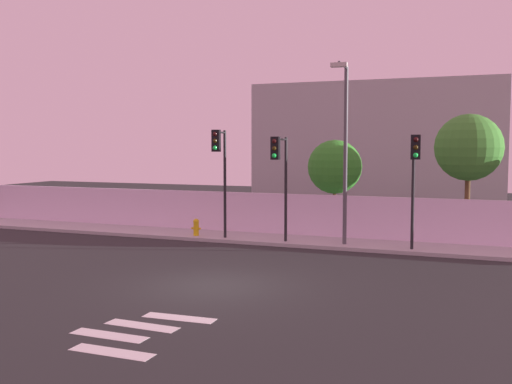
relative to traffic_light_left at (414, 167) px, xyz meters
name	(u,v)px	position (x,y,z in m)	size (l,w,h in m)	color
ground_plane	(213,286)	(-4.88, -7.02, -3.32)	(80.00, 80.00, 0.00)	#262727
sidewalk	(297,241)	(-4.88, 1.18, -3.25)	(36.00, 2.40, 0.15)	#ABABAB
perimeter_wall	(306,215)	(-4.88, 2.47, -2.27)	(36.00, 0.18, 1.80)	silver
crosswalk_marking	(137,332)	(-4.57, -11.54, -3.32)	(2.59, 3.03, 0.01)	silver
traffic_light_left	(414,167)	(0.00, 0.00, 0.00)	(0.41, 1.20, 4.34)	black
traffic_light_center	(280,165)	(-5.20, -0.13, -0.02)	(0.35, 1.43, 4.30)	black
traffic_light_right	(220,160)	(-7.91, 0.03, 0.17)	(0.34, 1.17, 4.59)	black
street_lamp_curbside	(345,141)	(-2.74, 0.50, 0.96)	(0.61, 1.87, 7.04)	#4C4C51
fire_hydrant	(196,227)	(-9.32, 0.55, -2.77)	(0.44, 0.26, 0.75)	gold
roadside_tree_leftmost	(335,167)	(-3.94, 3.86, -0.20)	(2.45, 2.45, 4.36)	brown
roadside_tree_midleft	(469,148)	(1.76, 3.86, 0.68)	(2.80, 2.80, 5.42)	brown
low_building_distant	(379,147)	(-4.12, 16.47, 0.71)	(15.49, 6.00, 8.07)	#A8A8A8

